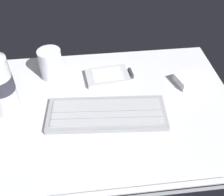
% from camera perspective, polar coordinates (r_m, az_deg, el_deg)
% --- Properties ---
extents(ground_plane, '(0.64, 0.48, 0.03)m').
position_cam_1_polar(ground_plane, '(0.70, 0.02, -2.50)').
color(ground_plane, silver).
extents(keyboard, '(0.30, 0.13, 0.02)m').
position_cam_1_polar(keyboard, '(0.66, -1.08, -3.33)').
color(keyboard, '#93969B').
rests_on(keyboard, ground_plane).
extents(handheld_device, '(0.13, 0.09, 0.02)m').
position_cam_1_polar(handheld_device, '(0.77, -0.50, 4.68)').
color(handheld_device, '#B7BABF').
rests_on(handheld_device, ground_plane).
extents(juice_cup, '(0.06, 0.06, 0.09)m').
position_cam_1_polar(juice_cup, '(0.78, -12.75, 6.84)').
color(juice_cup, silver).
rests_on(juice_cup, ground_plane).
extents(charger_block, '(0.08, 0.07, 0.02)m').
position_cam_1_polar(charger_block, '(0.78, 15.92, 3.72)').
color(charger_block, white).
rests_on(charger_block, ground_plane).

